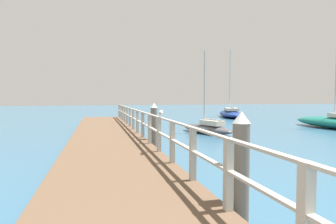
% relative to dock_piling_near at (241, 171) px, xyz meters
% --- Properties ---
extents(pier_deck, '(3.09, 24.87, 0.52)m').
position_rel_dock_piling_near_xyz_m(pier_deck, '(-1.84, 8.24, -0.76)').
color(pier_deck, brown).
rests_on(pier_deck, ground_plane).
extents(pier_railing, '(0.12, 23.39, 1.11)m').
position_rel_dock_piling_near_xyz_m(pier_railing, '(-0.38, 8.24, 0.18)').
color(pier_railing, '#B2ADA3').
rests_on(pier_railing, pier_deck).
extents(dock_piling_near, '(0.29, 0.29, 2.01)m').
position_rel_dock_piling_near_xyz_m(dock_piling_near, '(0.00, 0.00, 0.00)').
color(dock_piling_near, '#6B6056').
rests_on(dock_piling_near, ground_plane).
extents(dock_piling_far, '(0.29, 0.29, 2.01)m').
position_rel_dock_piling_near_xyz_m(dock_piling_far, '(0.00, 6.92, 0.00)').
color(dock_piling_far, '#6B6056').
rests_on(dock_piling_far, ground_plane).
extents(seagull_foreground, '(0.24, 0.47, 0.21)m').
position_rel_dock_piling_near_xyz_m(seagull_foreground, '(-0.38, 4.11, 0.75)').
color(seagull_foreground, white).
rests_on(seagull_foreground, pier_railing).
extents(boat_0, '(4.24, 7.38, 7.68)m').
position_rel_dock_piling_near_xyz_m(boat_0, '(12.40, 23.70, -0.56)').
color(boat_0, navy).
rests_on(boat_0, ground_plane).
extents(boat_5, '(2.62, 4.42, 5.14)m').
position_rel_dock_piling_near_xyz_m(boat_5, '(4.38, 11.59, -0.66)').
color(boat_5, '#4C4C51').
rests_on(boat_5, ground_plane).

